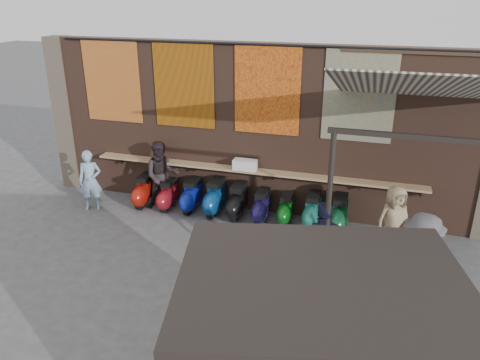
{
  "coord_description": "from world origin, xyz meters",
  "views": [
    {
      "loc": [
        2.69,
        -7.63,
        5.09
      ],
      "look_at": [
        0.05,
        1.2,
        1.31
      ],
      "focal_mm": 35.0,
      "sensor_mm": 36.0,
      "label": 1
    }
  ],
  "objects_px": {
    "scooter_stool_2": "(192,196)",
    "scooter_stool_7": "(312,212)",
    "scooter_stool_3": "(215,197)",
    "scooter_stool_5": "(262,207)",
    "shopper_tan": "(393,221)",
    "scooter_stool_1": "(168,195)",
    "shelf_box": "(245,165)",
    "diner_left": "(90,181)",
    "scooter_stool_8": "(339,215)",
    "scooter_stool_6": "(286,209)",
    "scooter_stool_0": "(145,191)",
    "scooter_stool_4": "(238,201)",
    "shopper_navy": "(323,251)",
    "shopper_grey": "(419,264)",
    "diner_right": "(162,175)"
  },
  "relations": [
    {
      "from": "scooter_stool_4",
      "to": "shopper_grey",
      "type": "bearing_deg",
      "value": -33.11
    },
    {
      "from": "scooter_stool_3",
      "to": "shopper_navy",
      "type": "bearing_deg",
      "value": -41.67
    },
    {
      "from": "shopper_tan",
      "to": "scooter_stool_5",
      "type": "bearing_deg",
      "value": 136.11
    },
    {
      "from": "diner_right",
      "to": "scooter_stool_8",
      "type": "bearing_deg",
      "value": -27.77
    },
    {
      "from": "shopper_tan",
      "to": "diner_left",
      "type": "bearing_deg",
      "value": 148.11
    },
    {
      "from": "shelf_box",
      "to": "diner_left",
      "type": "bearing_deg",
      "value": -166.65
    },
    {
      "from": "scooter_stool_1",
      "to": "shopper_grey",
      "type": "bearing_deg",
      "value": -23.77
    },
    {
      "from": "scooter_stool_1",
      "to": "scooter_stool_6",
      "type": "xyz_separation_m",
      "value": [
        2.95,
        0.06,
        -0.01
      ]
    },
    {
      "from": "scooter_stool_1",
      "to": "shopper_navy",
      "type": "xyz_separation_m",
      "value": [
        4.1,
        -2.5,
        0.55
      ]
    },
    {
      "from": "scooter_stool_0",
      "to": "scooter_stool_4",
      "type": "xyz_separation_m",
      "value": [
        2.44,
        0.03,
        0.02
      ]
    },
    {
      "from": "shelf_box",
      "to": "scooter_stool_3",
      "type": "bearing_deg",
      "value": -159.37
    },
    {
      "from": "diner_left",
      "to": "shopper_grey",
      "type": "bearing_deg",
      "value": -36.41
    },
    {
      "from": "scooter_stool_1",
      "to": "scooter_stool_3",
      "type": "distance_m",
      "value": 1.22
    },
    {
      "from": "diner_right",
      "to": "shopper_navy",
      "type": "distance_m",
      "value": 4.94
    },
    {
      "from": "shelf_box",
      "to": "shopper_tan",
      "type": "bearing_deg",
      "value": -16.39
    },
    {
      "from": "scooter_stool_5",
      "to": "scooter_stool_8",
      "type": "distance_m",
      "value": 1.79
    },
    {
      "from": "scooter_stool_5",
      "to": "shopper_tan",
      "type": "bearing_deg",
      "value": -13.02
    },
    {
      "from": "diner_right",
      "to": "shopper_navy",
      "type": "xyz_separation_m",
      "value": [
        4.25,
        -2.52,
        0.05
      ]
    },
    {
      "from": "scooter_stool_0",
      "to": "diner_left",
      "type": "bearing_deg",
      "value": -154.24
    },
    {
      "from": "shelf_box",
      "to": "scooter_stool_5",
      "type": "xyz_separation_m",
      "value": [
        0.5,
        -0.33,
        -0.87
      ]
    },
    {
      "from": "diner_left",
      "to": "shelf_box",
      "type": "bearing_deg",
      "value": -8.46
    },
    {
      "from": "shelf_box",
      "to": "shopper_grey",
      "type": "xyz_separation_m",
      "value": [
        3.77,
        -2.82,
        -0.34
      ]
    },
    {
      "from": "scooter_stool_4",
      "to": "scooter_stool_6",
      "type": "distance_m",
      "value": 1.16
    },
    {
      "from": "shopper_navy",
      "to": "shopper_grey",
      "type": "height_order",
      "value": "shopper_navy"
    },
    {
      "from": "scooter_stool_5",
      "to": "shopper_tan",
      "type": "relative_size",
      "value": 0.52
    },
    {
      "from": "scooter_stool_2",
      "to": "scooter_stool_7",
      "type": "bearing_deg",
      "value": -0.96
    },
    {
      "from": "scooter_stool_4",
      "to": "shelf_box",
      "type": "bearing_deg",
      "value": 71.39
    },
    {
      "from": "scooter_stool_4",
      "to": "diner_left",
      "type": "relative_size",
      "value": 0.57
    },
    {
      "from": "scooter_stool_0",
      "to": "scooter_stool_4",
      "type": "height_order",
      "value": "scooter_stool_4"
    },
    {
      "from": "scooter_stool_1",
      "to": "scooter_stool_2",
      "type": "bearing_deg",
      "value": 6.42
    },
    {
      "from": "scooter_stool_8",
      "to": "scooter_stool_4",
      "type": "bearing_deg",
      "value": 178.65
    },
    {
      "from": "scooter_stool_2",
      "to": "shopper_navy",
      "type": "bearing_deg",
      "value": -36.27
    },
    {
      "from": "shopper_grey",
      "to": "shopper_tan",
      "type": "distance_m",
      "value": 1.86
    },
    {
      "from": "scooter_stool_3",
      "to": "scooter_stool_6",
      "type": "bearing_deg",
      "value": -0.2
    },
    {
      "from": "shelf_box",
      "to": "diner_left",
      "type": "distance_m",
      "value": 3.82
    },
    {
      "from": "shelf_box",
      "to": "scooter_stool_7",
      "type": "height_order",
      "value": "shelf_box"
    },
    {
      "from": "scooter_stool_3",
      "to": "scooter_stool_7",
      "type": "xyz_separation_m",
      "value": [
        2.36,
        -0.05,
        -0.03
      ]
    },
    {
      "from": "shelf_box",
      "to": "diner_right",
      "type": "height_order",
      "value": "diner_right"
    },
    {
      "from": "scooter_stool_6",
      "to": "shopper_tan",
      "type": "height_order",
      "value": "shopper_tan"
    },
    {
      "from": "scooter_stool_2",
      "to": "shopper_tan",
      "type": "bearing_deg",
      "value": -9.02
    },
    {
      "from": "scooter_stool_8",
      "to": "shopper_tan",
      "type": "height_order",
      "value": "shopper_tan"
    },
    {
      "from": "scooter_stool_0",
      "to": "scooter_stool_6",
      "type": "height_order",
      "value": "scooter_stool_0"
    },
    {
      "from": "scooter_stool_3",
      "to": "diner_left",
      "type": "xyz_separation_m",
      "value": [
        -3.01,
        -0.62,
        0.33
      ]
    },
    {
      "from": "scooter_stool_3",
      "to": "scooter_stool_7",
      "type": "distance_m",
      "value": 2.36
    },
    {
      "from": "shelf_box",
      "to": "scooter_stool_4",
      "type": "relative_size",
      "value": 0.65
    },
    {
      "from": "scooter_stool_7",
      "to": "diner_left",
      "type": "distance_m",
      "value": 5.41
    },
    {
      "from": "shopper_navy",
      "to": "scooter_stool_5",
      "type": "bearing_deg",
      "value": -76.54
    },
    {
      "from": "diner_left",
      "to": "scooter_stool_2",
      "type": "bearing_deg",
      "value": -7.37
    },
    {
      "from": "scooter_stool_7",
      "to": "scooter_stool_3",
      "type": "bearing_deg",
      "value": 178.71
    },
    {
      "from": "scooter_stool_8",
      "to": "diner_left",
      "type": "height_order",
      "value": "diner_left"
    }
  ]
}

